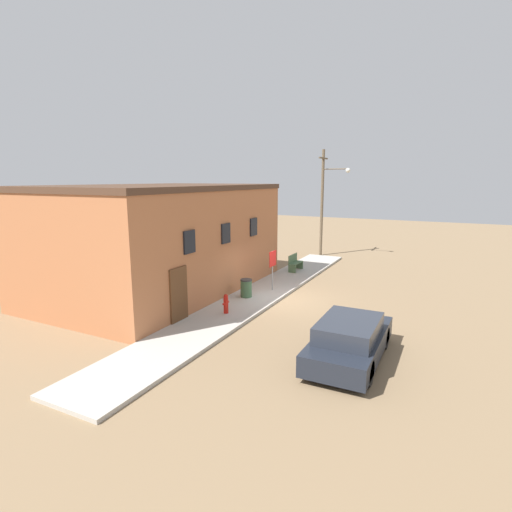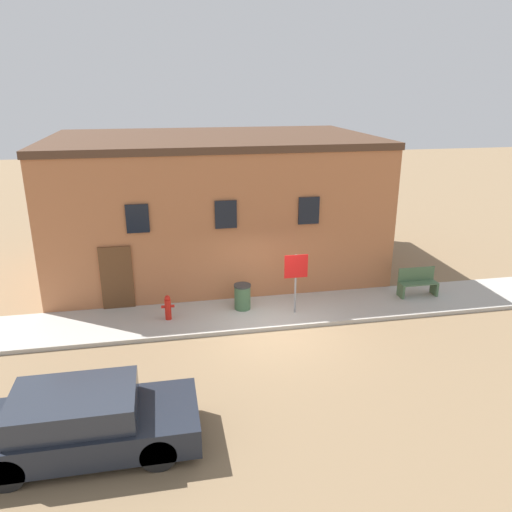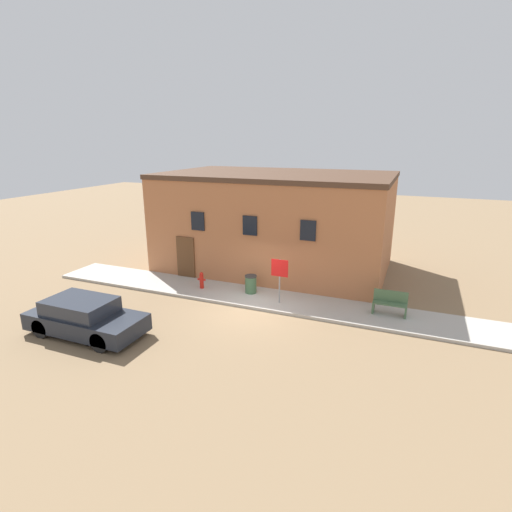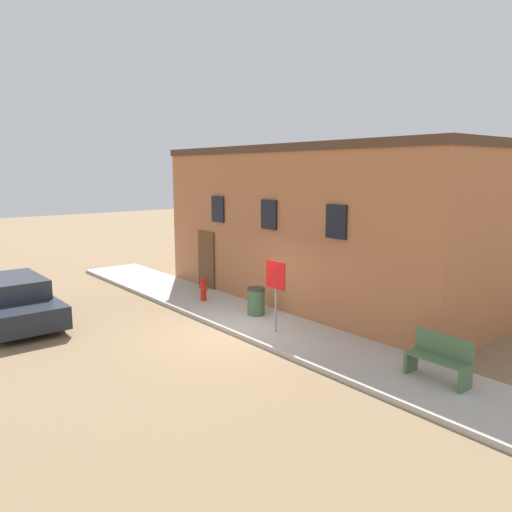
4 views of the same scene
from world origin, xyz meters
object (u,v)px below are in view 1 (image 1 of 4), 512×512
object	(u,v)px
bench	(295,263)
utility_pole	(325,198)
fire_hydrant	(226,304)
parked_car	(350,340)
trash_bin	(246,288)
stop_sign	(273,263)

from	to	relation	value
bench	utility_pole	size ratio (longest dim) A/B	0.18
fire_hydrant	bench	xyz separation A→B (m)	(8.41, 0.28, 0.05)
utility_pole	parked_car	xyz separation A→B (m)	(-16.10, -5.82, -3.51)
bench	trash_bin	world-z (taller)	bench
bench	utility_pole	xyz separation A→B (m)	(5.94, 0.12, 3.58)
fire_hydrant	stop_sign	distance (m)	4.07
trash_bin	stop_sign	bearing A→B (deg)	-21.27
bench	utility_pole	distance (m)	6.94
fire_hydrant	bench	bearing A→B (deg)	1.91
stop_sign	bench	size ratio (longest dim) A/B	1.47
stop_sign	utility_pole	distance (m)	10.77
parked_car	bench	bearing A→B (deg)	29.29
bench	stop_sign	bearing A→B (deg)	-172.80
stop_sign	utility_pole	xyz separation A→B (m)	(10.41, 0.68, 2.68)
fire_hydrant	bench	world-z (taller)	bench
bench	parked_car	xyz separation A→B (m)	(-10.16, -5.70, 0.08)
stop_sign	parked_car	size ratio (longest dim) A/B	0.44
fire_hydrant	stop_sign	size ratio (longest dim) A/B	0.41
stop_sign	trash_bin	world-z (taller)	stop_sign
stop_sign	bench	xyz separation A→B (m)	(4.46, 0.56, -0.91)
stop_sign	parked_car	bearing A→B (deg)	-137.96
utility_pole	fire_hydrant	bearing A→B (deg)	-178.40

